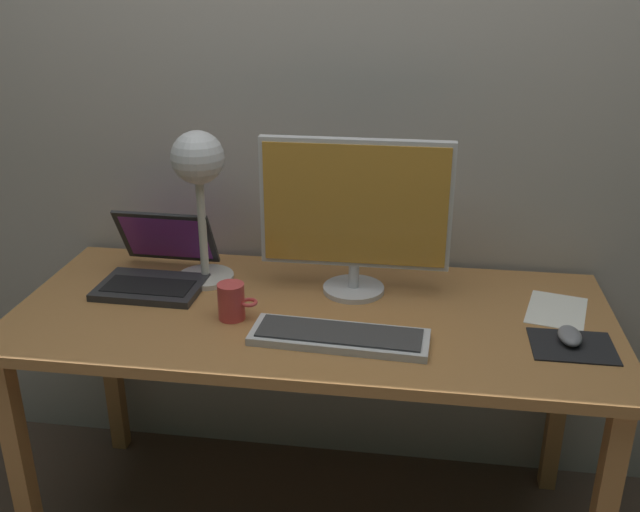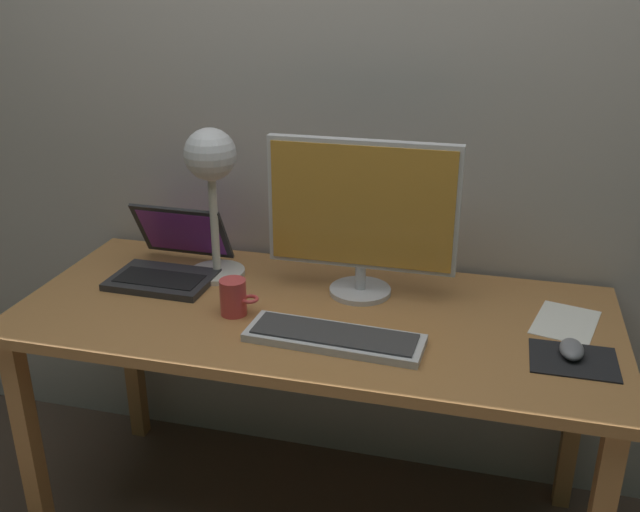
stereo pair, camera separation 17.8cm
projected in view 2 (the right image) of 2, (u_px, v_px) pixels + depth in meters
The scene contains 10 objects.
back_wall at pixel (349, 76), 2.05m from camera, with size 4.80×0.06×2.60m, color #A8A099.
desk at pixel (314, 336), 1.93m from camera, with size 1.60×0.70×0.74m.
monitor at pixel (362, 212), 1.91m from camera, with size 0.52×0.17×0.44m.
keyboard_main at pixel (334, 337), 1.74m from camera, with size 0.45×0.16×0.03m.
laptop at pixel (172, 256), 2.10m from camera, with size 0.30×0.31×0.20m.
desk_lamp at pixel (211, 171), 2.00m from camera, with size 0.17×0.17×0.44m.
mousepad at pixel (573, 360), 1.66m from camera, with size 0.20×0.16×0.00m, color black.
mouse at pixel (572, 349), 1.67m from camera, with size 0.06×0.10×0.03m, color slate.
coffee_mug at pixel (234, 297), 1.86m from camera, with size 0.11×0.07×0.10m.
paper_sheet_near_mouse at pixel (566, 322), 1.84m from camera, with size 0.15×0.21×0.00m, color white.
Camera 2 is at (0.44, -1.65, 1.60)m, focal length 39.76 mm.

